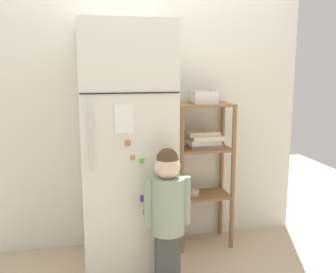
{
  "coord_description": "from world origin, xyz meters",
  "views": [
    {
      "loc": [
        -0.52,
        -2.76,
        1.48
      ],
      "look_at": [
        0.08,
        0.02,
        0.95
      ],
      "focal_mm": 41.37,
      "sensor_mm": 36.0,
      "label": 1
    }
  ],
  "objects_px": {
    "pantry_shelf_unit": "(203,156)",
    "fruit_bin": "(205,98)",
    "child_standing": "(167,205)",
    "refrigerator": "(127,147)"
  },
  "relations": [
    {
      "from": "pantry_shelf_unit",
      "to": "fruit_bin",
      "type": "relative_size",
      "value": 6.26
    },
    {
      "from": "child_standing",
      "to": "fruit_bin",
      "type": "bearing_deg",
      "value": 53.78
    },
    {
      "from": "child_standing",
      "to": "pantry_shelf_unit",
      "type": "distance_m",
      "value": 0.74
    },
    {
      "from": "refrigerator",
      "to": "child_standing",
      "type": "height_order",
      "value": "refrigerator"
    },
    {
      "from": "child_standing",
      "to": "fruit_bin",
      "type": "height_order",
      "value": "fruit_bin"
    },
    {
      "from": "refrigerator",
      "to": "child_standing",
      "type": "xyz_separation_m",
      "value": [
        0.21,
        -0.43,
        -0.31
      ]
    },
    {
      "from": "child_standing",
      "to": "fruit_bin",
      "type": "xyz_separation_m",
      "value": [
        0.44,
        0.6,
        0.64
      ]
    },
    {
      "from": "fruit_bin",
      "to": "child_standing",
      "type": "bearing_deg",
      "value": -126.22
    },
    {
      "from": "refrigerator",
      "to": "child_standing",
      "type": "relative_size",
      "value": 1.85
    },
    {
      "from": "refrigerator",
      "to": "fruit_bin",
      "type": "relative_size",
      "value": 9.42
    }
  ]
}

